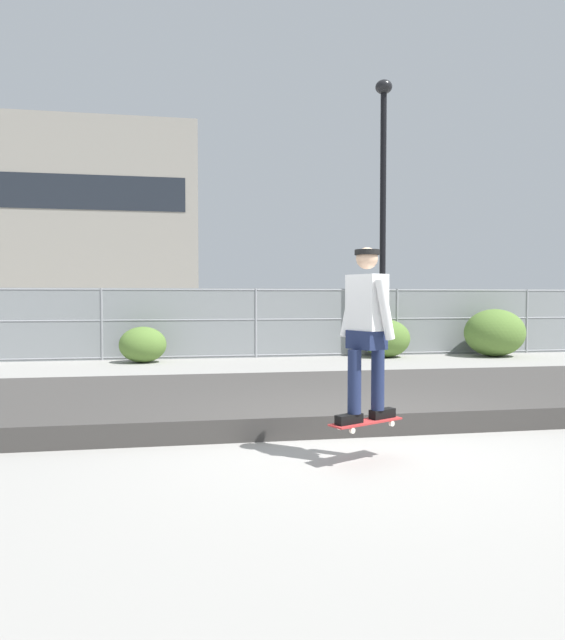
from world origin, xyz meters
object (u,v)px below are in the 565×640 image
object	(u,v)px
street_lamp	(383,188)
shrub_left	(143,345)
parked_car_far	(428,320)
shrub_right	(495,333)
parked_car_near	(111,322)
skater	(367,323)
parked_car_mid	(277,321)
skateboard	(366,422)
shrub_center	(386,338)

from	to	relation	value
street_lamp	shrub_left	world-z (taller)	street_lamp
parked_car_far	shrub_right	bearing A→B (deg)	-89.17
shrub_left	shrub_right	bearing A→B (deg)	-0.43
parked_car_near	shrub_right	xyz separation A→B (m)	(10.59, -3.97, -0.19)
skater	parked_car_mid	distance (m)	12.93
street_lamp	parked_car_mid	size ratio (longest dim) A/B	1.65
shrub_left	shrub_right	world-z (taller)	shrub_right
street_lamp	parked_car_far	bearing A→B (deg)	52.24
street_lamp	skater	bearing A→B (deg)	-110.50
skateboard	shrub_left	bearing A→B (deg)	107.25
skater	shrub_left	distance (m)	9.46
shrub_center	skateboard	bearing A→B (deg)	-111.08
skater	street_lamp	distance (m)	10.23
skater	shrub_center	world-z (taller)	skater
skateboard	shrub_right	distance (m)	11.07
shrub_center	parked_car_mid	bearing A→B (deg)	122.80
shrub_left	shrub_center	world-z (taller)	shrub_center
street_lamp	parked_car_mid	world-z (taller)	street_lamp
parked_car_mid	shrub_center	size ratio (longest dim) A/B	3.36
parked_car_mid	shrub_left	world-z (taller)	parked_car_mid
parked_car_mid	parked_car_near	bearing A→B (deg)	179.62
parked_car_near	parked_car_far	bearing A→B (deg)	1.09
skater	shrub_right	distance (m)	11.09
parked_car_mid	shrub_left	size ratio (longest dim) A/B	3.85
parked_car_mid	shrub_center	world-z (taller)	parked_car_mid
shrub_right	parked_car_far	bearing A→B (deg)	90.83
parked_car_far	shrub_left	world-z (taller)	parked_car_far
skater	shrub_left	bearing A→B (deg)	107.25
parked_car_mid	skater	bearing A→B (deg)	-95.22
parked_car_near	parked_car_far	xyz separation A→B (m)	(10.53, 0.20, 0.00)
shrub_center	shrub_right	size ratio (longest dim) A/B	0.79
shrub_center	skater	bearing A→B (deg)	-111.08
skateboard	street_lamp	distance (m)	10.57
parked_car_near	shrub_left	size ratio (longest dim) A/B	3.85
street_lamp	parked_car_near	world-z (taller)	street_lamp
skater	parked_car_near	distance (m)	13.52
parked_car_near	shrub_right	distance (m)	11.31
parked_car_near	parked_car_far	distance (m)	10.53
skater	parked_car_mid	size ratio (longest dim) A/B	0.38
parked_car_far	shrub_center	distance (m)	4.91
street_lamp	parked_car_near	xyz separation A→B (m)	(-7.45, 3.78, -3.66)
shrub_left	shrub_center	size ratio (longest dim) A/B	0.87
street_lamp	parked_car_near	distance (m)	9.12
parked_car_mid	shrub_right	size ratio (longest dim) A/B	2.65
street_lamp	skateboard	bearing A→B (deg)	-110.50
parked_car_near	shrub_left	xyz separation A→B (m)	(1.24, -3.90, -0.39)
skater	parked_car_mid	bearing A→B (deg)	84.78
street_lamp	shrub_center	size ratio (longest dim) A/B	5.54
parked_car_near	shrub_left	bearing A→B (deg)	-72.33
skateboard	parked_car_far	bearing A→B (deg)	63.64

